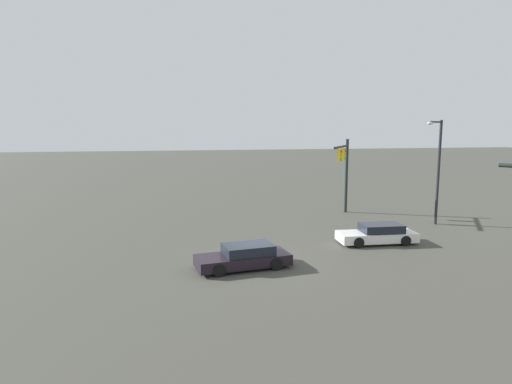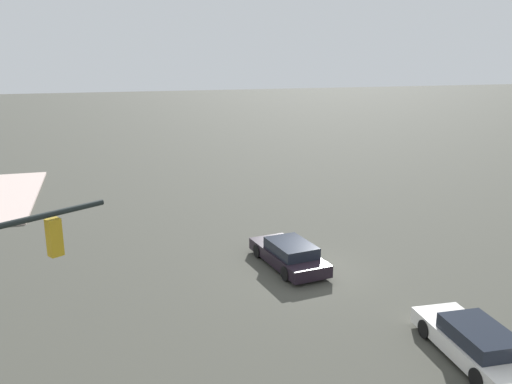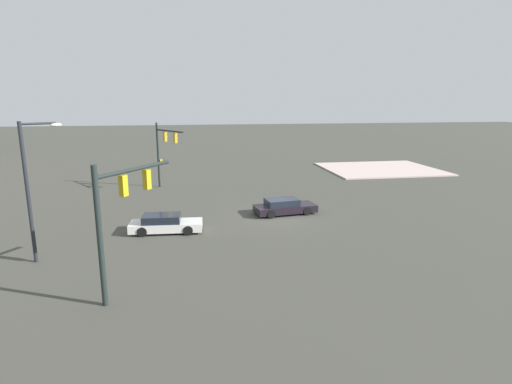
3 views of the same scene
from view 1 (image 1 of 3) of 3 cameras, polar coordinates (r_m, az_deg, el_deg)
The scene contains 5 objects.
ground_plane at distance 23.42m, azimuth -0.22°, elevation -9.26°, with size 237.17×237.17×0.00m, color #3E3F37.
traffic_signal_opposite_side at distance 36.28m, azimuth 11.39°, elevation 3.53°, with size 4.21×2.92×6.16m.
streetlamp_curved_arm at distance 34.42m, azimuth 22.52°, elevation 3.28°, with size 1.30×1.92×7.64m.
sedan_car_approaching at distance 28.21m, azimuth 15.57°, elevation -5.30°, with size 2.11×4.87×1.21m.
sedan_car_waiting_far at distance 22.54m, azimuth -1.53°, elevation -8.44°, with size 2.49×4.97×1.21m.
Camera 1 is at (21.88, -4.42, 7.09)m, focal length 30.76 mm.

